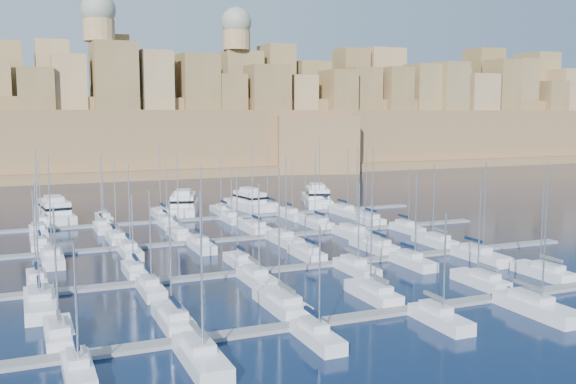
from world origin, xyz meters
name	(u,v)px	position (x,y,z in m)	size (l,w,h in m)	color
ground	(289,249)	(0.00, 0.00, 0.00)	(600.00, 600.00, 0.00)	black
pontoon_near	(413,309)	(0.00, -34.00, 0.20)	(84.00, 2.00, 0.40)	slate
pontoon_mid_near	(323,265)	(0.00, -12.00, 0.20)	(84.00, 2.00, 0.40)	slate
pontoon_mid_far	(266,237)	(0.00, 10.00, 0.20)	(84.00, 2.00, 0.40)	slate
pontoon_far	(227,217)	(0.00, 32.00, 0.20)	(84.00, 2.00, 0.40)	slate
sailboat_0	(59,333)	(-35.43, -28.90, 0.73)	(2.53, 8.42, 12.80)	silver
sailboat_1	(173,318)	(-24.69, -28.62, 0.73)	(2.70, 8.99, 12.86)	silver
sailboat_2	(281,303)	(-12.75, -28.06, 0.76)	(3.04, 10.13, 15.51)	silver
sailboat_3	(373,293)	(-1.69, -28.57, 0.74)	(2.73, 9.09, 13.51)	silver
sailboat_4	(480,280)	(13.26, -28.85, 0.74)	(2.56, 8.53, 13.92)	silver
sailboat_5	(543,272)	(23.50, -28.62, 0.73)	(2.70, 8.99, 12.24)	silver
sailboat_6	(78,371)	(-34.56, -38.67, 0.71)	(2.26, 7.54, 11.38)	silver
sailboat_7	(201,357)	(-24.81, -39.69, 0.76)	(2.88, 9.61, 15.13)	silver
sailboat_8	(317,336)	(-13.61, -38.76, 0.71)	(2.32, 7.72, 11.30)	silver
sailboat_9	(440,318)	(-0.09, -38.92, 0.71)	(2.41, 8.05, 11.70)	silver
sailboat_10	(537,307)	(11.38, -40.07, 0.77)	(3.11, 10.38, 15.91)	silver
sailboat_12	(37,279)	(-36.78, -7.21, 0.72)	(2.34, 7.79, 12.05)	silver
sailboat_13	(134,270)	(-24.93, -7.25, 0.70)	(2.31, 7.70, 10.92)	silver
sailboat_14	(239,261)	(-10.66, -7.34, 0.73)	(2.26, 7.52, 12.87)	silver
sailboat_15	(307,253)	(0.01, -6.78, 0.73)	(2.60, 8.67, 12.62)	silver
sailboat_16	(374,246)	(11.72, -5.96, 0.77)	(3.10, 10.32, 16.04)	silver
sailboat_17	(435,241)	(22.57, -6.57, 0.74)	(2.72, 9.08, 13.16)	silver
sailboat_18	(40,304)	(-36.73, -18.26, 0.76)	(3.23, 10.77, 14.15)	silver
sailboat_19	(151,288)	(-24.61, -16.78, 0.72)	(2.33, 7.77, 12.60)	silver
sailboat_20	(258,278)	(-11.56, -17.42, 0.73)	(2.72, 9.06, 12.90)	silver
sailboat_21	(356,268)	(2.36, -17.28, 0.73)	(2.64, 8.78, 12.34)	silver
sailboat_22	(412,261)	(11.29, -17.11, 0.73)	(2.53, 8.43, 13.50)	silver
sailboat_23	(480,256)	(22.15, -17.96, 0.76)	(3.05, 10.16, 14.44)	silver
sailboat_24	(40,244)	(-35.69, 15.30, 0.76)	(2.65, 8.82, 15.67)	silver
sailboat_25	(117,238)	(-23.97, 15.31, 0.74)	(2.66, 8.85, 14.25)	silver
sailboat_26	(179,234)	(-13.67, 15.15, 0.75)	(2.55, 8.51, 14.63)	silver
sailboat_27	(254,227)	(-0.01, 16.00, 0.77)	(3.08, 10.25, 16.07)	silver
sailboat_28	(316,223)	(12.23, 15.78, 0.76)	(2.94, 9.80, 14.73)	silver
sailboat_29	(367,219)	(23.00, 15.72, 0.75)	(2.90, 9.67, 13.90)	silver
sailboat_30	(52,258)	(-34.41, 4.25, 0.76)	(2.92, 9.73, 15.90)	silver
sailboat_31	(130,251)	(-23.55, 4.76, 0.74)	(2.61, 8.71, 14.04)	silver
sailboat_32	(201,245)	(-12.70, 4.75, 0.74)	(2.62, 8.72, 13.98)	silver
sailboat_33	(285,239)	(1.00, 4.12, 0.76)	(3.00, 10.00, 14.69)	silver
sailboat_34	(355,234)	(13.64, 3.67, 0.78)	(3.28, 10.92, 15.87)	silver
sailboat_35	(407,228)	(24.94, 5.04, 0.72)	(2.44, 8.12, 11.76)	silver
sailboat_36	(41,222)	(-34.70, 36.93, 0.72)	(2.42, 8.07, 12.46)	silver
sailboat_37	(104,218)	(-23.34, 37.15, 0.74)	(2.55, 8.51, 13.57)	silver
sailboat_38	(161,214)	(-11.97, 37.85, 0.77)	(2.98, 9.94, 15.83)	silver
sailboat_39	(222,211)	(0.68, 37.50, 0.74)	(2.77, 9.24, 13.50)	silver
sailboat_40	(269,207)	(11.26, 37.75, 0.75)	(2.92, 9.74, 14.03)	silver
sailboat_41	(320,204)	(23.75, 37.97, 0.77)	(3.05, 10.18, 16.37)	silver
sailboat_42	(38,232)	(-35.58, 26.27, 0.75)	(2.91, 9.71, 13.78)	silver
sailboat_43	(102,227)	(-24.89, 26.99, 0.74)	(2.47, 8.23, 13.90)	silver
sailboat_44	(167,223)	(-13.24, 27.06, 0.72)	(2.43, 8.10, 12.14)	silver
sailboat_45	(231,219)	(-0.67, 27.19, 0.70)	(2.34, 7.82, 10.67)	silver
sailboat_46	(291,215)	(11.83, 26.66, 0.72)	(2.67, 8.91, 11.96)	silver
sailboat_47	(346,212)	(23.78, 25.81, 0.76)	(3.19, 10.63, 14.24)	silver
motor_yacht_a	(54,212)	(-32.13, 42.33, 1.73)	(7.38, 18.84, 5.25)	silver
motor_yacht_b	(184,205)	(-6.28, 42.39, 1.73)	(10.83, 19.28, 5.25)	silver
motor_yacht_c	(249,202)	(7.73, 40.70, 1.73)	(6.72, 15.49, 5.25)	silver
motor_yacht_d	(317,197)	(24.84, 42.13, 1.73)	(10.86, 18.71, 5.25)	silver
fortified_city	(127,130)	(-0.19, 155.26, 14.74)	(460.00, 108.95, 59.52)	brown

